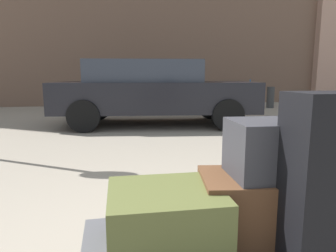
{
  "coord_description": "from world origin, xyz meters",
  "views": [
    {
      "loc": [
        -0.48,
        -1.2,
        1.1
      ],
      "look_at": [
        0.0,
        1.2,
        0.69
      ],
      "focal_mm": 32.31,
      "sensor_mm": 36.0,
      "label": 1
    }
  ],
  "objects_px": {
    "bollard_kerb_near": "(195,99)",
    "bollard_kerb_mid": "(230,98)",
    "suitcase_olive_front_left": "(166,219)",
    "bollard_kerb_far": "(270,97)",
    "duffel_bag_charcoal_topmost_pile": "(271,149)",
    "bicycle_leaning": "(237,96)",
    "suitcase_black_stacked_top": "(329,180)",
    "parked_car": "(153,91)",
    "duffel_bag_brown_rear_right": "(268,205)"
  },
  "relations": [
    {
      "from": "duffel_bag_brown_rear_right",
      "to": "suitcase_black_stacked_top",
      "type": "relative_size",
      "value": 0.91
    },
    {
      "from": "duffel_bag_charcoal_topmost_pile",
      "to": "bollard_kerb_near",
      "type": "relative_size",
      "value": 0.52
    },
    {
      "from": "suitcase_black_stacked_top",
      "to": "parked_car",
      "type": "distance_m",
      "value": 5.68
    },
    {
      "from": "parked_car",
      "to": "bollard_kerb_mid",
      "type": "relative_size",
      "value": 6.25
    },
    {
      "from": "bollard_kerb_far",
      "to": "bollard_kerb_mid",
      "type": "bearing_deg",
      "value": 180.0
    },
    {
      "from": "suitcase_olive_front_left",
      "to": "duffel_bag_charcoal_topmost_pile",
      "type": "bearing_deg",
      "value": 4.61
    },
    {
      "from": "bicycle_leaning",
      "to": "duffel_bag_brown_rear_right",
      "type": "bearing_deg",
      "value": -113.11
    },
    {
      "from": "suitcase_olive_front_left",
      "to": "bollard_kerb_mid",
      "type": "distance_m",
      "value": 9.01
    },
    {
      "from": "duffel_bag_brown_rear_right",
      "to": "bollard_kerb_far",
      "type": "distance_m",
      "value": 9.43
    },
    {
      "from": "bollard_kerb_near",
      "to": "bollard_kerb_mid",
      "type": "bearing_deg",
      "value": 0.0
    },
    {
      "from": "suitcase_olive_front_left",
      "to": "bollard_kerb_mid",
      "type": "relative_size",
      "value": 0.69
    },
    {
      "from": "duffel_bag_charcoal_topmost_pile",
      "to": "parked_car",
      "type": "bearing_deg",
      "value": 91.15
    },
    {
      "from": "suitcase_olive_front_left",
      "to": "bollard_kerb_near",
      "type": "distance_m",
      "value": 8.58
    },
    {
      "from": "duffel_bag_charcoal_topmost_pile",
      "to": "parked_car",
      "type": "distance_m",
      "value": 5.44
    },
    {
      "from": "suitcase_olive_front_left",
      "to": "parked_car",
      "type": "xyz_separation_m",
      "value": [
        0.75,
        5.46,
        0.29
      ]
    },
    {
      "from": "duffel_bag_brown_rear_right",
      "to": "bicycle_leaning",
      "type": "xyz_separation_m",
      "value": [
        3.87,
        9.07,
        -0.11
      ]
    },
    {
      "from": "parked_car",
      "to": "bollard_kerb_far",
      "type": "distance_m",
      "value": 5.24
    },
    {
      "from": "duffel_bag_charcoal_topmost_pile",
      "to": "parked_car",
      "type": "xyz_separation_m",
      "value": [
        0.25,
        5.44,
        -0.0
      ]
    },
    {
      "from": "suitcase_olive_front_left",
      "to": "bicycle_leaning",
      "type": "bearing_deg",
      "value": 66.15
    },
    {
      "from": "suitcase_black_stacked_top",
      "to": "bollard_kerb_mid",
      "type": "relative_size",
      "value": 0.97
    },
    {
      "from": "suitcase_olive_front_left",
      "to": "bollard_kerb_mid",
      "type": "height_order",
      "value": "bollard_kerb_mid"
    },
    {
      "from": "duffel_bag_brown_rear_right",
      "to": "duffel_bag_charcoal_topmost_pile",
      "type": "bearing_deg",
      "value": 0.0
    },
    {
      "from": "suitcase_olive_front_left",
      "to": "bollard_kerb_far",
      "type": "relative_size",
      "value": 0.69
    },
    {
      "from": "parked_car",
      "to": "bicycle_leaning",
      "type": "bearing_deg",
      "value": 45.05
    },
    {
      "from": "bicycle_leaning",
      "to": "bollard_kerb_mid",
      "type": "relative_size",
      "value": 2.29
    },
    {
      "from": "suitcase_olive_front_left",
      "to": "bollard_kerb_near",
      "type": "height_order",
      "value": "bollard_kerb_near"
    },
    {
      "from": "bollard_kerb_mid",
      "to": "parked_car",
      "type": "bearing_deg",
      "value": -137.49
    },
    {
      "from": "bicycle_leaning",
      "to": "bollard_kerb_far",
      "type": "xyz_separation_m",
      "value": [
        0.83,
        -0.89,
        -0.01
      ]
    },
    {
      "from": "duffel_bag_brown_rear_right",
      "to": "bollard_kerb_near",
      "type": "height_order",
      "value": "bollard_kerb_near"
    },
    {
      "from": "suitcase_black_stacked_top",
      "to": "bollard_kerb_far",
      "type": "xyz_separation_m",
      "value": [
        4.58,
        8.42,
        -0.33
      ]
    },
    {
      "from": "bollard_kerb_near",
      "to": "bollard_kerb_mid",
      "type": "relative_size",
      "value": 1.0
    },
    {
      "from": "bollard_kerb_near",
      "to": "parked_car",
      "type": "bearing_deg",
      "value": -123.02
    },
    {
      "from": "duffel_bag_brown_rear_right",
      "to": "suitcase_olive_front_left",
      "type": "height_order",
      "value": "duffel_bag_brown_rear_right"
    },
    {
      "from": "duffel_bag_charcoal_topmost_pile",
      "to": "bollard_kerb_near",
      "type": "distance_m",
      "value": 8.43
    },
    {
      "from": "bicycle_leaning",
      "to": "bollard_kerb_near",
      "type": "relative_size",
      "value": 2.29
    },
    {
      "from": "bicycle_leaning",
      "to": "suitcase_olive_front_left",
      "type": "bearing_deg",
      "value": -115.7
    },
    {
      "from": "bollard_kerb_near",
      "to": "bicycle_leaning",
      "type": "bearing_deg",
      "value": 25.8
    },
    {
      "from": "bollard_kerb_mid",
      "to": "suitcase_olive_front_left",
      "type": "bearing_deg",
      "value": -114.5
    },
    {
      "from": "suitcase_black_stacked_top",
      "to": "bollard_kerb_far",
      "type": "distance_m",
      "value": 9.59
    },
    {
      "from": "duffel_bag_brown_rear_right",
      "to": "bicycle_leaning",
      "type": "distance_m",
      "value": 9.86
    },
    {
      "from": "duffel_bag_charcoal_topmost_pile",
      "to": "bicycle_leaning",
      "type": "relative_size",
      "value": 0.23
    },
    {
      "from": "bollard_kerb_far",
      "to": "duffel_bag_charcoal_topmost_pile",
      "type": "bearing_deg",
      "value": -119.87
    },
    {
      "from": "bollard_kerb_far",
      "to": "suitcase_olive_front_left",
      "type": "bearing_deg",
      "value": -122.39
    },
    {
      "from": "suitcase_black_stacked_top",
      "to": "duffel_bag_charcoal_topmost_pile",
      "type": "distance_m",
      "value": 0.28
    },
    {
      "from": "duffel_bag_charcoal_topmost_pile",
      "to": "bollard_kerb_mid",
      "type": "height_order",
      "value": "duffel_bag_charcoal_topmost_pile"
    },
    {
      "from": "duffel_bag_charcoal_topmost_pile",
      "to": "bicycle_leaning",
      "type": "distance_m",
      "value": 9.87
    },
    {
      "from": "suitcase_olive_front_left",
      "to": "suitcase_black_stacked_top",
      "type": "xyz_separation_m",
      "value": [
        0.62,
        -0.22,
        0.21
      ]
    },
    {
      "from": "parked_car",
      "to": "bollard_kerb_mid",
      "type": "xyz_separation_m",
      "value": [
        2.99,
        2.74,
        -0.4
      ]
    },
    {
      "from": "duffel_bag_brown_rear_right",
      "to": "suitcase_olive_front_left",
      "type": "distance_m",
      "value": 0.51
    },
    {
      "from": "duffel_bag_brown_rear_right",
      "to": "bollard_kerb_far",
      "type": "xyz_separation_m",
      "value": [
        4.7,
        8.18,
        -0.13
      ]
    }
  ]
}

